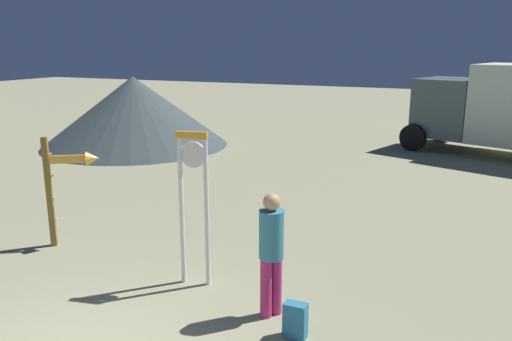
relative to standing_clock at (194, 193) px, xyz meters
name	(u,v)px	position (x,y,z in m)	size (l,w,h in m)	color
standing_clock	(194,193)	(0.00, 0.00, 0.00)	(0.48, 0.17, 2.35)	white
arrow_sign	(67,176)	(-2.86, 0.43, -0.14)	(0.89, 0.67, 2.00)	olive
person_near_clock	(271,249)	(1.41, -0.41, -0.47)	(0.33, 0.33, 1.71)	#CA2D6A
backpack	(295,321)	(1.89, -0.79, -1.20)	(0.29, 0.21, 0.46)	teal
dome_tent	(134,111)	(-7.61, 8.62, -0.20)	(6.61, 6.61, 2.47)	#394547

